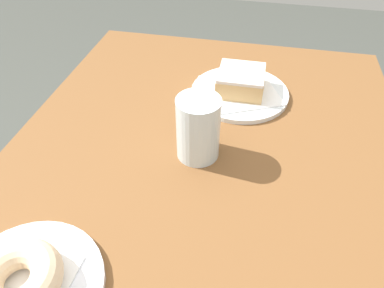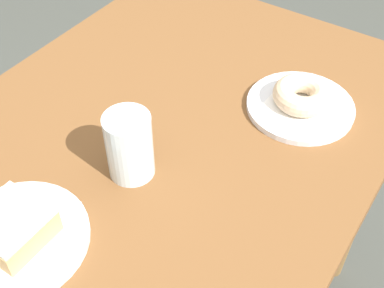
{
  "view_description": "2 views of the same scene",
  "coord_description": "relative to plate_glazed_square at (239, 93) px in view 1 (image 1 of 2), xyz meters",
  "views": [
    {
      "loc": [
        -0.37,
        -0.07,
        1.2
      ],
      "look_at": [
        0.04,
        0.02,
        0.82
      ],
      "focal_mm": 32.5,
      "sensor_mm": 36.0,
      "label": 1
    },
    {
      "loc": [
        0.48,
        0.4,
        1.39
      ],
      "look_at": [
        0.01,
        0.09,
        0.82
      ],
      "focal_mm": 47.58,
      "sensor_mm": 36.0,
      "label": 2
    }
  ],
  "objects": [
    {
      "name": "donut_sugar_ring",
      "position": [
        -0.49,
        0.21,
        0.03
      ],
      "size": [
        0.11,
        0.11,
        0.04
      ],
      "primitive_type": "torus",
      "color": "beige",
      "rests_on": "napkin_sugar_ring"
    },
    {
      "name": "plate_glazed_square",
      "position": [
        0.0,
        0.0,
        0.0
      ],
      "size": [
        0.21,
        0.21,
        0.01
      ],
      "primitive_type": "cylinder",
      "color": "white",
      "rests_on": "table"
    },
    {
      "name": "napkin_glazed_square",
      "position": [
        0.0,
        0.0,
        0.01
      ],
      "size": [
        0.2,
        0.2,
        0.0
      ],
      "primitive_type": "cube",
      "rotation": [
        0.0,
        0.0,
        0.43
      ],
      "color": "white",
      "rests_on": "plate_glazed_square"
    },
    {
      "name": "table",
      "position": [
        -0.27,
        0.04,
        -0.12
      ],
      "size": [
        1.04,
        0.72,
        0.78
      ],
      "color": "brown",
      "rests_on": "ground_plane"
    },
    {
      "name": "water_glass",
      "position": [
        -0.2,
        0.05,
        0.05
      ],
      "size": [
        0.07,
        0.07,
        0.11
      ],
      "primitive_type": "cylinder",
      "color": "silver",
      "rests_on": "table"
    },
    {
      "name": "donut_glazed_square",
      "position": [
        -0.0,
        0.0,
        0.03
      ],
      "size": [
        0.1,
        0.1,
        0.04
      ],
      "color": "tan",
      "rests_on": "napkin_glazed_square"
    },
    {
      "name": "napkin_sugar_ring",
      "position": [
        -0.49,
        0.21,
        0.01
      ],
      "size": [
        0.12,
        0.12,
        0.0
      ],
      "primitive_type": "cube",
      "rotation": [
        0.0,
        0.0,
        -0.03
      ],
      "color": "white",
      "rests_on": "plate_sugar_ring"
    }
  ]
}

